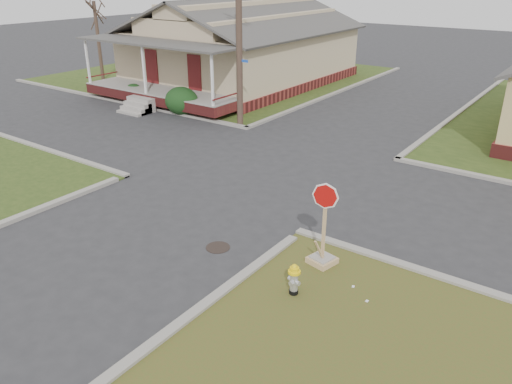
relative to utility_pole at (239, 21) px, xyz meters
The scene contains 11 objects.
ground 10.89m from the utility_pole, 64.74° to the right, with size 120.00×120.00×0.00m, color #2B2B2E.
verge_far_left 13.48m from the utility_pole, 134.04° to the left, with size 19.00×19.00×0.05m, color #2D4217.
curbs 7.39m from the utility_pole, 42.88° to the right, with size 80.00×40.00×0.12m, color gray, non-canonical shape.
manhole 12.29m from the utility_pole, 55.75° to the right, with size 0.64×0.64×0.01m, color black.
corner_house 9.99m from the utility_pole, 126.69° to the left, with size 10.10×15.50×5.30m.
utility_pole is the anchor object (origin of this frame).
tree_far_left 14.31m from the utility_pole, 167.34° to the left, with size 0.22×0.22×4.90m, color #3C2B23.
fire_hydrant 14.20m from the utility_pole, 47.74° to the right, with size 0.28×0.28×0.76m.
stop_sign 13.10m from the utility_pole, 43.45° to the right, with size 0.61×0.59×2.15m.
hedge_left 8.81m from the utility_pole, behind, with size 1.26×1.03×0.96m, color #143513.
hedge_right 5.39m from the utility_pole, behind, with size 1.63×1.34×1.25m, color #143513.
Camera 1 is at (9.64, -9.18, 6.65)m, focal length 35.00 mm.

